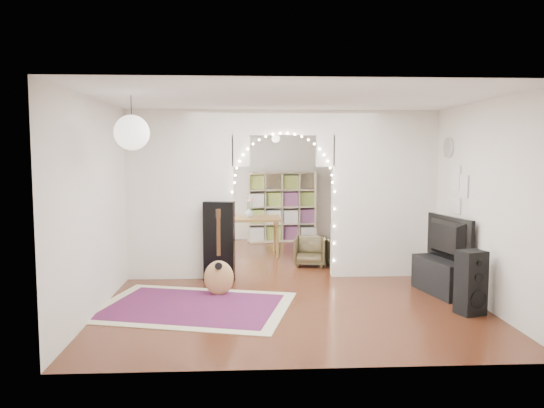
{
  "coord_description": "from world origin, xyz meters",
  "views": [
    {
      "loc": [
        -0.63,
        -8.53,
        2.03
      ],
      "look_at": [
        -0.16,
        0.3,
        1.16
      ],
      "focal_mm": 35.0,
      "sensor_mm": 36.0,
      "label": 1
    }
  ],
  "objects_px": {
    "bookcase": "(282,207)",
    "dining_chair_right": "(344,253)",
    "floor_speaker": "(471,283)",
    "dining_table": "(250,221)",
    "media_console": "(442,277)",
    "dining_chair_left": "(310,251)",
    "acoustic_guitar": "(219,264)"
  },
  "relations": [
    {
      "from": "dining_chair_left",
      "to": "dining_chair_right",
      "type": "xyz_separation_m",
      "value": [
        0.58,
        -0.16,
        -0.0
      ]
    },
    {
      "from": "dining_chair_left",
      "to": "media_console",
      "type": "bearing_deg",
      "value": -39.33
    },
    {
      "from": "media_console",
      "to": "dining_chair_right",
      "type": "relative_size",
      "value": 1.79
    },
    {
      "from": "dining_chair_right",
      "to": "dining_chair_left",
      "type": "bearing_deg",
      "value": 148.28
    },
    {
      "from": "floor_speaker",
      "to": "dining_chair_right",
      "type": "height_order",
      "value": "floor_speaker"
    },
    {
      "from": "floor_speaker",
      "to": "dining_chair_left",
      "type": "distance_m",
      "value": 3.42
    },
    {
      "from": "dining_chair_left",
      "to": "dining_chair_right",
      "type": "height_order",
      "value": "dining_chair_left"
    },
    {
      "from": "dining_table",
      "to": "acoustic_guitar",
      "type": "bearing_deg",
      "value": -100.42
    },
    {
      "from": "floor_speaker",
      "to": "media_console",
      "type": "height_order",
      "value": "floor_speaker"
    },
    {
      "from": "acoustic_guitar",
      "to": "dining_chair_right",
      "type": "relative_size",
      "value": 1.88
    },
    {
      "from": "acoustic_guitar",
      "to": "dining_chair_right",
      "type": "bearing_deg",
      "value": 17.95
    },
    {
      "from": "media_console",
      "to": "dining_chair_left",
      "type": "height_order",
      "value": "dining_chair_left"
    },
    {
      "from": "media_console",
      "to": "bookcase",
      "type": "bearing_deg",
      "value": 100.98
    },
    {
      "from": "bookcase",
      "to": "dining_chair_left",
      "type": "bearing_deg",
      "value": -99.7
    },
    {
      "from": "media_console",
      "to": "dining_chair_left",
      "type": "xyz_separation_m",
      "value": [
        -1.65,
        2.01,
        0.01
      ]
    },
    {
      "from": "dining_chair_right",
      "to": "media_console",
      "type": "bearing_deg",
      "value": -76.4
    },
    {
      "from": "dining_table",
      "to": "dining_chair_left",
      "type": "xyz_separation_m",
      "value": [
        1.08,
        -1.01,
        -0.42
      ]
    },
    {
      "from": "floor_speaker",
      "to": "bookcase",
      "type": "relative_size",
      "value": 0.51
    },
    {
      "from": "dining_table",
      "to": "dining_chair_left",
      "type": "relative_size",
      "value": 2.15
    },
    {
      "from": "acoustic_guitar",
      "to": "floor_speaker",
      "type": "bearing_deg",
      "value": -40.08
    },
    {
      "from": "bookcase",
      "to": "media_console",
      "type": "bearing_deg",
      "value": -83.76
    },
    {
      "from": "dining_table",
      "to": "dining_chair_left",
      "type": "height_order",
      "value": "dining_table"
    },
    {
      "from": "bookcase",
      "to": "dining_chair_left",
      "type": "height_order",
      "value": "bookcase"
    },
    {
      "from": "acoustic_guitar",
      "to": "dining_chair_right",
      "type": "distance_m",
      "value": 2.78
    },
    {
      "from": "bookcase",
      "to": "dining_chair_right",
      "type": "relative_size",
      "value": 2.85
    },
    {
      "from": "bookcase",
      "to": "dining_table",
      "type": "bearing_deg",
      "value": -130.84
    },
    {
      "from": "floor_speaker",
      "to": "dining_chair_left",
      "type": "xyz_separation_m",
      "value": [
        -1.65,
        2.99,
        -0.14
      ]
    },
    {
      "from": "acoustic_guitar",
      "to": "floor_speaker",
      "type": "height_order",
      "value": "acoustic_guitar"
    },
    {
      "from": "acoustic_guitar",
      "to": "media_console",
      "type": "relative_size",
      "value": 1.05
    },
    {
      "from": "floor_speaker",
      "to": "dining_table",
      "type": "height_order",
      "value": "floor_speaker"
    },
    {
      "from": "acoustic_guitar",
      "to": "bookcase",
      "type": "distance_m",
      "value": 4.8
    },
    {
      "from": "floor_speaker",
      "to": "bookcase",
      "type": "xyz_separation_m",
      "value": [
        -1.97,
        5.67,
        0.39
      ]
    }
  ]
}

